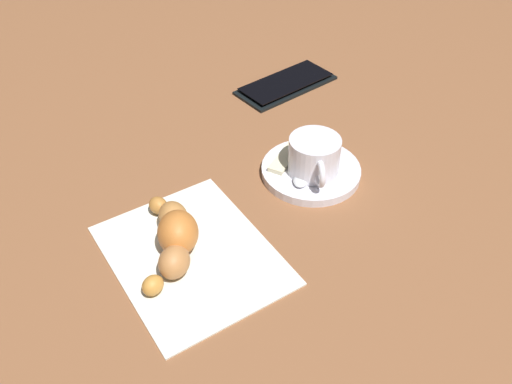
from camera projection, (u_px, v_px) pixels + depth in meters
ground_plane at (254, 225)px, 0.61m from camera, size 1.80×1.80×0.00m
saucer at (311, 171)px, 0.67m from camera, size 0.12×0.12×0.01m
espresso_cup at (314, 156)px, 0.65m from camera, size 0.06×0.08×0.05m
teaspoon at (304, 166)px, 0.66m from camera, size 0.11×0.08×0.01m
sugar_packet at (286, 157)px, 0.68m from camera, size 0.07×0.04×0.01m
napkin at (192, 254)px, 0.57m from camera, size 0.19×0.22×0.00m
croissant at (174, 235)px, 0.56m from camera, size 0.10×0.12×0.04m
cell_phone at (286, 84)px, 0.83m from camera, size 0.16×0.08×0.01m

